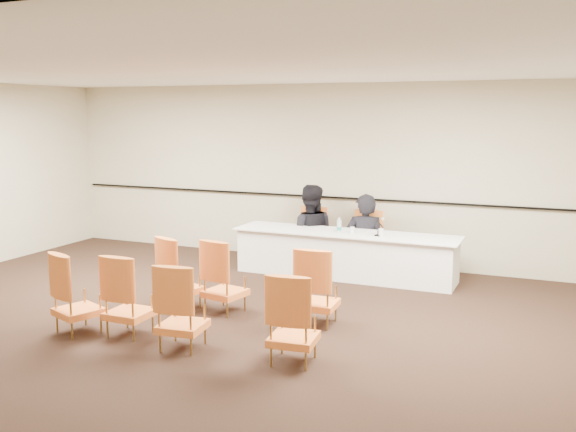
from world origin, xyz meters
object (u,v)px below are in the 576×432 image
(panelist_main_chair, at_px, (365,241))
(aud_chair_back_right, at_px, (294,317))
(microphone, at_px, (378,227))
(aud_chair_front_left, at_px, (180,272))
(aud_chair_front_right, at_px, (317,286))
(panelist_second, at_px, (310,237))
(water_bottle, at_px, (339,225))
(drinking_glass, at_px, (352,230))
(aud_chair_back_mid, at_px, (182,306))
(panel_table, at_px, (345,255))
(aud_chair_back_left, at_px, (129,294))
(panelist_main, at_px, (365,249))
(panelist_second_chair, at_px, (310,237))
(aud_chair_front_mid, at_px, (225,276))
(aud_chair_extra, at_px, (77,292))
(coffee_cup, at_px, (381,233))

(panelist_main_chair, bearing_deg, aud_chair_back_right, -83.56)
(microphone, relative_size, aud_chair_front_left, 0.29)
(microphone, xyz_separation_m, aud_chair_front_right, (-0.14, -2.18, -0.36))
(panelist_second, bearing_deg, panelist_main_chair, 162.13)
(water_bottle, xyz_separation_m, drinking_glass, (0.20, 0.04, -0.07))
(aud_chair_front_right, xyz_separation_m, aud_chair_back_mid, (-1.05, -1.32, 0.00))
(panel_table, relative_size, aud_chair_back_left, 3.68)
(panelist_main, distance_m, water_bottle, 0.81)
(aud_chair_front_left, xyz_separation_m, aud_chair_back_right, (2.07, -1.13, 0.00))
(panelist_second, bearing_deg, panelist_second_chair, 180.00)
(aud_chair_front_mid, bearing_deg, aud_chair_back_mid, -70.62)
(panel_table, bearing_deg, drinking_glass, -17.86)
(panelist_second_chair, bearing_deg, aud_chair_front_mid, -90.91)
(panelist_main_chair, bearing_deg, panel_table, -106.26)
(aud_chair_extra, bearing_deg, aud_chair_back_right, 24.11)
(drinking_glass, distance_m, aud_chair_front_left, 2.84)
(water_bottle, height_order, aud_chair_front_right, aud_chair_front_right)
(panelist_second, relative_size, coffee_cup, 14.96)
(panel_table, distance_m, panelist_main, 0.55)
(panel_table, bearing_deg, water_bottle, -133.30)
(panelist_main_chair, xyz_separation_m, aud_chair_front_mid, (-1.01, -2.83, 0.00))
(panelist_main_chair, height_order, water_bottle, panelist_main_chair)
(panelist_main_chair, xyz_separation_m, aud_chair_back_mid, (-0.80, -4.14, 0.00))
(aud_chair_front_right, xyz_separation_m, aud_chair_extra, (-2.44, -1.34, 0.00))
(panelist_main, bearing_deg, aud_chair_front_left, 47.05)
(panelist_second_chair, xyz_separation_m, aud_chair_back_left, (-0.64, -4.01, 0.00))
(panelist_main_chair, relative_size, drinking_glass, 9.50)
(water_bottle, xyz_separation_m, aud_chair_back_mid, (-0.57, -3.53, -0.34))
(panel_table, distance_m, coffee_cup, 0.73)
(panelist_main, bearing_deg, panelist_second_chair, -13.93)
(coffee_cup, xyz_separation_m, aud_chair_front_right, (-0.19, -2.18, -0.28))
(microphone, bearing_deg, aud_chair_back_left, -106.67)
(aud_chair_front_mid, bearing_deg, aud_chair_back_right, -29.17)
(panelist_main_chair, distance_m, aud_chair_front_right, 2.83)
(microphone, distance_m, aud_chair_extra, 4.39)
(panel_table, xyz_separation_m, coffee_cup, (0.59, -0.11, 0.41))
(aud_chair_extra, bearing_deg, panelist_second, 94.63)
(panelist_second_chair, height_order, aud_chair_front_mid, same)
(drinking_glass, height_order, coffee_cup, coffee_cup)
(water_bottle, xyz_separation_m, aud_chair_front_left, (-1.39, -2.30, -0.34))
(aud_chair_back_right, bearing_deg, aud_chair_back_mid, 178.73)
(panelist_main, distance_m, aud_chair_back_right, 4.06)
(aud_chair_front_right, bearing_deg, aud_chair_back_right, -83.89)
(aud_chair_back_right, bearing_deg, microphone, 84.75)
(aud_chair_front_left, relative_size, aud_chair_back_right, 1.00)
(aud_chair_front_left, xyz_separation_m, aud_chair_back_left, (0.03, -1.10, 0.00))
(panelist_second_chair, relative_size, aud_chair_back_mid, 1.00)
(panelist_main_chair, distance_m, coffee_cup, 0.83)
(water_bottle, relative_size, coffee_cup, 1.99)
(water_bottle, xyz_separation_m, aud_chair_front_right, (0.48, -2.21, -0.34))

